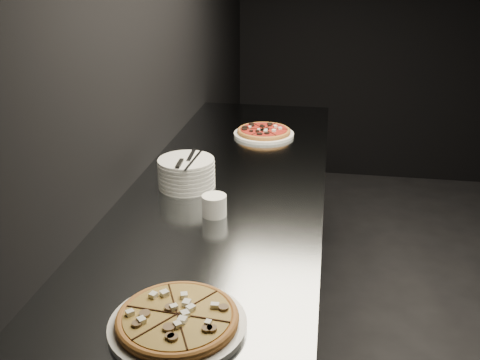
% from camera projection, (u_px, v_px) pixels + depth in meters
% --- Properties ---
extents(wall_left, '(0.02, 5.00, 2.80)m').
position_uv_depth(wall_left, '(127.00, 57.00, 1.94)').
color(wall_left, black).
rests_on(wall_left, floor).
extents(counter, '(0.74, 2.44, 0.92)m').
position_uv_depth(counter, '(229.00, 285.00, 2.25)').
color(counter, slate).
rests_on(counter, floor).
extents(pizza_mushroom, '(0.33, 0.33, 0.04)m').
position_uv_depth(pizza_mushroom, '(178.00, 320.00, 1.27)').
color(pizza_mushroom, white).
rests_on(pizza_mushroom, counter).
extents(pizza_tomato, '(0.30, 0.30, 0.03)m').
position_uv_depth(pizza_tomato, '(264.00, 132.00, 2.64)').
color(pizza_tomato, white).
rests_on(pizza_tomato, counter).
extents(plate_stack, '(0.21, 0.21, 0.11)m').
position_uv_depth(plate_stack, '(186.00, 173.00, 2.04)').
color(plate_stack, white).
rests_on(plate_stack, counter).
extents(cutlery, '(0.08, 0.23, 0.01)m').
position_uv_depth(cutlery, '(187.00, 160.00, 2.00)').
color(cutlery, '#AEB1B5').
rests_on(cutlery, plate_stack).
extents(ramekin, '(0.08, 0.08, 0.07)m').
position_uv_depth(ramekin, '(214.00, 205.00, 1.82)').
color(ramekin, white).
rests_on(ramekin, counter).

